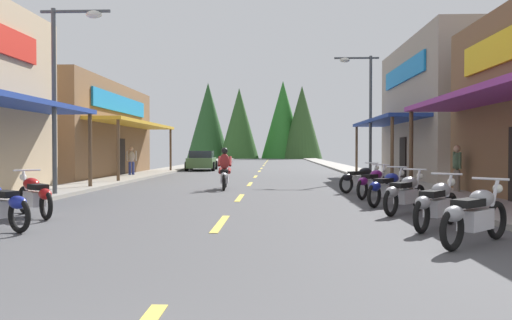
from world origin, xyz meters
The scene contains 20 objects.
ground centered at (0.00, 34.29, -0.05)m, with size 10.81×98.57×0.10m, color #4C4C4F.
sidewalk_left centered at (-6.42, 34.29, 0.06)m, with size 2.03×98.57×0.12m, color gray.
sidewalk_right centered at (6.42, 34.29, 0.06)m, with size 2.03×98.57×0.12m, color #9E9991.
centerline_dashes centered at (0.00, 38.55, 0.01)m, with size 0.16×74.31×0.01m.
storefront_left_far centered at (-11.75, 26.39, 2.56)m, with size 10.51×13.02×5.11m.
storefront_right_far centered at (10.68, 23.94, 3.37)m, with size 8.35×10.60×6.75m.
streetlamp_left centered at (-5.45, 14.15, 3.87)m, with size 2.19×0.30×5.89m.
streetlamp_right centered at (5.46, 23.99, 4.01)m, with size 2.19×0.30×6.12m.
motorcycle_parked_right_0 centered at (4.23, 6.47, 0.49)m, with size 1.61×1.55×1.04m.
motorcycle_parked_right_1 centered at (4.14, 8.12, 0.49)m, with size 1.38×1.76×1.04m.
motorcycle_parked_right_2 centered at (4.13, 10.43, 0.49)m, with size 1.43×1.73×1.04m.
motorcycle_parked_right_3 centered at (4.09, 12.13, 0.49)m, with size 1.44×1.71×1.04m.
motorcycle_parked_right_4 centered at (4.11, 14.25, 0.49)m, with size 1.34×1.79×1.04m.
motorcycle_parked_right_5 centered at (4.08, 16.32, 0.49)m, with size 1.76×1.38×1.04m.
motorcycle_parked_left_2 centered at (-4.25, 9.56, 0.49)m, with size 1.54×1.63×1.04m.
rider_cruising_lead centered at (-0.80, 17.55, 0.66)m, with size 0.60×2.14×1.57m.
pedestrian_by_shop centered at (-6.75, 26.05, 0.95)m, with size 0.57×0.30×1.64m.
pedestrian_browsing centered at (7.08, 15.48, 0.95)m, with size 0.28×0.57×1.64m.
parked_car_curbside centered at (-4.20, 35.11, 0.69)m, with size 2.23×4.38×1.40m.
treeline_backdrop centered at (-1.39, 84.51, 6.09)m, with size 22.74×11.72×12.92m.
Camera 1 is at (1.11, -1.66, 1.50)m, focal length 36.09 mm.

